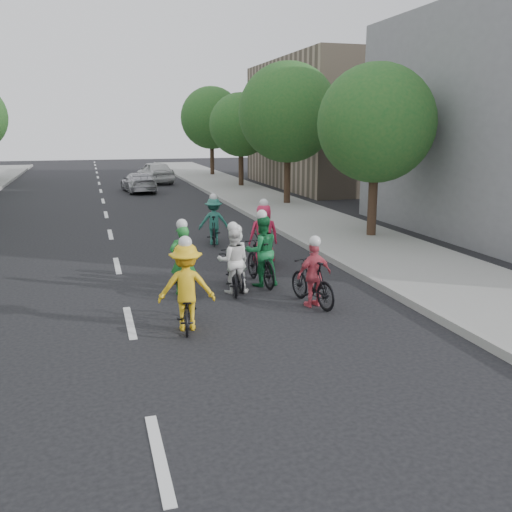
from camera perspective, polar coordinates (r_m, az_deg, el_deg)
name	(u,v)px	position (r m, az deg, el deg)	size (l,w,h in m)	color
ground	(130,322)	(11.88, -12.52, -6.51)	(120.00, 120.00, 0.00)	black
sidewalk_right	(314,222)	(23.20, 5.79, 3.35)	(4.00, 80.00, 0.15)	gray
curb_right	(268,224)	(22.55, 1.18, 3.18)	(0.18, 80.00, 0.18)	#999993
bldg_se	(349,124)	(38.92, 9.28, 12.86)	(10.00, 14.00, 8.00)	gray
tree_r_0	(376,124)	(20.14, 11.91, 12.84)	(4.00, 4.00, 5.97)	black
tree_r_1	(288,113)	(28.42, 3.21, 14.12)	(4.80, 4.80, 6.93)	black
tree_r_2	(241,125)	(37.02, -1.53, 12.98)	(4.00, 4.00, 5.97)	black
tree_r_3	(211,118)	(45.79, -4.48, 13.61)	(4.80, 4.80, 6.93)	black
cyclist_0	(236,267)	(13.95, -2.00, -1.08)	(0.66, 1.69, 1.58)	black
cyclist_1	(261,257)	(14.11, 0.51, -0.07)	(0.90, 1.90, 1.90)	black
cyclist_2	(186,294)	(11.14, -6.99, -3.81)	(1.19, 1.65, 1.86)	black
cyclist_3	(313,279)	(12.57, 5.71, -2.33)	(0.89, 1.78, 1.59)	black
cyclist_4	(263,241)	(16.36, 0.73, 1.54)	(0.87, 1.61, 1.88)	black
cyclist_5	(183,268)	(13.53, -7.34, -1.17)	(0.63, 1.66, 1.79)	black
cyclist_6	(233,267)	(13.54, -2.34, -1.13)	(0.83, 1.68, 1.71)	black
cyclist_7	(214,225)	(19.14, -4.26, 3.15)	(1.09, 1.70, 1.71)	black
follow_car_lead	(138,182)	(35.25, -11.67, 7.23)	(1.65, 4.06, 1.18)	#ACACB1
follow_car_trail	(155,172)	(40.69, -10.06, 8.26)	(1.80, 4.47, 1.52)	silver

